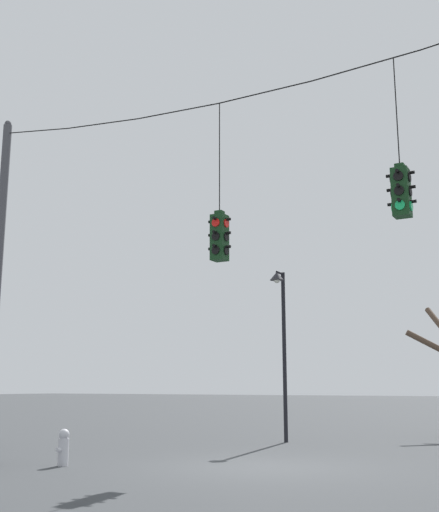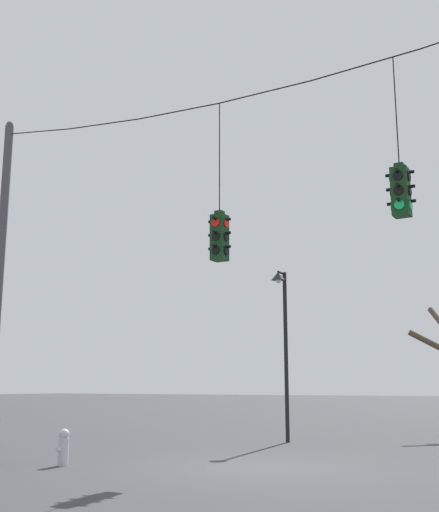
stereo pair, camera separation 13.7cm
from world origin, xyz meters
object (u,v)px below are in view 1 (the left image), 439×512
Objects in this scene: traffic_light_near_left_pole at (220,236)px; street_lamp at (281,321)px; traffic_light_over_intersection at (401,191)px; fire_hydrant at (63,447)px.

street_lamp is (-0.73, 5.22, -1.51)m from traffic_light_near_left_pole.
traffic_light_over_intersection is (4.26, 0.00, 0.46)m from traffic_light_near_left_pole.
traffic_light_near_left_pole is 0.77× the size of street_lamp.
street_lamp is at bearing 76.13° from fire_hydrant.
traffic_light_over_intersection is at bearing 0.00° from traffic_light_near_left_pole.
traffic_light_over_intersection is 4.67× the size of fire_hydrant.
fire_hydrant is at bearing -103.87° from street_lamp.
traffic_light_near_left_pole is 1.12× the size of traffic_light_over_intersection.
street_lamp is at bearing 98.00° from traffic_light_near_left_pole.
traffic_light_near_left_pole is at bearing -82.00° from street_lamp.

